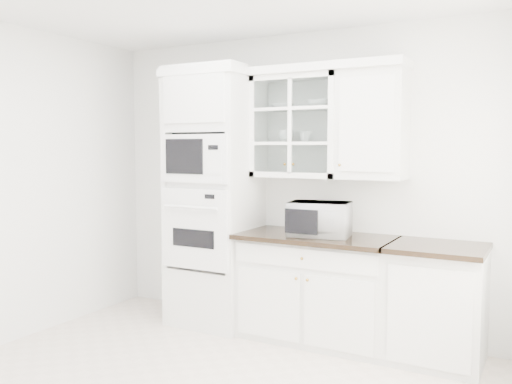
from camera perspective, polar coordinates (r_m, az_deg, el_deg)
The scene contains 12 objects.
room_shell at distance 3.84m, azimuth -3.17°, elevation 6.42°, with size 4.00×3.50×2.70m.
oven_column at distance 5.09m, azimuth -4.42°, elevation -0.54°, with size 0.76×0.68×2.40m.
base_cabinet_run at distance 4.77m, azimuth 6.41°, elevation -9.91°, with size 1.32×0.67×0.92m.
extra_base_cabinet at distance 4.50m, azimuth 18.49°, elevation -11.02°, with size 0.72×0.67×0.92m.
upper_cabinet_glass at distance 4.84m, azimuth 4.43°, elevation 6.89°, with size 0.80×0.33×0.90m.
upper_cabinet_solid at distance 4.61m, azimuth 12.16°, elevation 6.92°, with size 0.55×0.33×0.90m, color white.
crown_molding at distance 4.91m, azimuth 3.20°, elevation 12.55°, with size 2.14×0.38×0.07m, color white.
countertop_microwave at distance 4.60m, azimuth 6.77°, elevation -2.81°, with size 0.50×0.41×0.29m, color white.
bowl_a at distance 4.90m, azimuth 2.83°, elevation 9.02°, with size 0.19×0.19×0.05m, color white.
bowl_b at distance 4.79m, azimuth 6.69°, elevation 9.21°, with size 0.21×0.21×0.07m, color white.
cup_a at distance 4.90m, azimuth 3.21°, elevation 5.88°, with size 0.14×0.14×0.11m, color white.
cup_b at distance 4.81m, azimuth 5.23°, elevation 5.81°, with size 0.10×0.10×0.10m, color white.
Camera 1 is at (2.03, -2.82, 1.66)m, focal length 38.00 mm.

